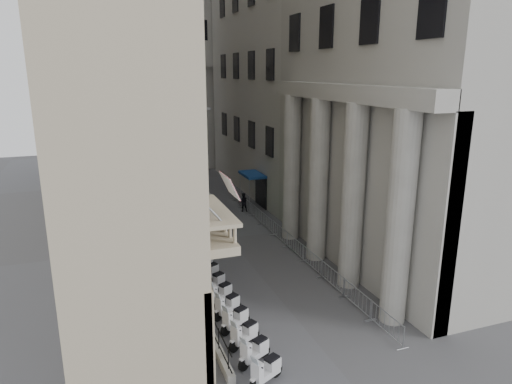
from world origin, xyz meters
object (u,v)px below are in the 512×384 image
pedestrian_b (243,202)px  scooter_0 (266,384)px  street_lamp (180,155)px  pedestrian_a (198,190)px  info_kiosk (177,218)px  security_tent (184,190)px

pedestrian_b → scooter_0: bearing=86.8°
street_lamp → pedestrian_a: street_lamp is taller
info_kiosk → pedestrian_a: 9.26m
street_lamp → pedestrian_b: (5.35, 0.97, -4.56)m
info_kiosk → pedestrian_a: size_ratio=1.27×
street_lamp → pedestrian_b: size_ratio=5.55×
security_tent → pedestrian_a: security_tent is taller
scooter_0 → pedestrian_b: size_ratio=0.93×
info_kiosk → pedestrian_b: bearing=41.4°
scooter_0 → street_lamp: 21.08m
street_lamp → pedestrian_a: size_ratio=5.61×
security_tent → info_kiosk: 3.19m
info_kiosk → pedestrian_b: (6.19, 3.11, -0.22)m
security_tent → info_kiosk: security_tent is taller
info_kiosk → pedestrian_b: info_kiosk is taller
pedestrian_a → scooter_0: bearing=86.0°
street_lamp → info_kiosk: size_ratio=4.40×
security_tent → street_lamp: 3.02m
security_tent → street_lamp: (-0.25, -0.52, 2.96)m
security_tent → street_lamp: street_lamp is taller
scooter_0 → info_kiosk: (-0.15, 18.23, 1.03)m
pedestrian_a → pedestrian_b: 6.08m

